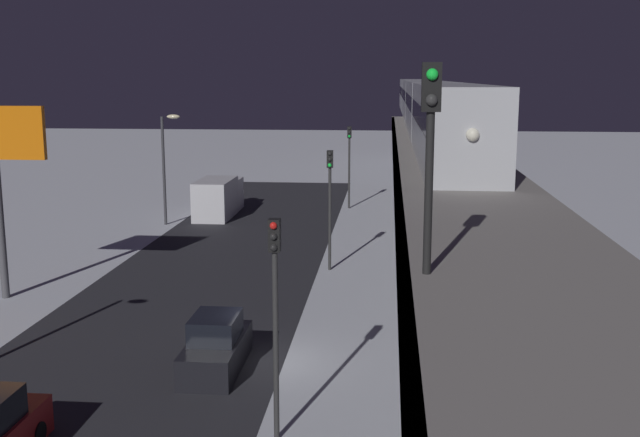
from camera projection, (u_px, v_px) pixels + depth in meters
name	position (u px, v px, depth m)	size (l,w,h in m)	color
ground_plane	(265.00, 362.00, 27.39)	(240.00, 240.00, 0.00)	silver
avenue_asphalt	(136.00, 358.00, 27.82)	(11.00, 93.88, 0.01)	#28282D
elevated_railway	(465.00, 214.00, 25.73)	(5.00, 93.88, 6.45)	gray
subway_train	(424.00, 101.00, 60.90)	(2.94, 74.07, 3.40)	#B7BABF
rail_signal	(430.00, 132.00, 14.06)	(0.36, 0.41, 4.00)	black
sedan_black_2	(216.00, 347.00, 26.63)	(1.80, 4.41, 1.97)	black
delivery_van	(219.00, 197.00, 56.15)	(2.40, 7.40, 2.80)	silver
traffic_light_near	(275.00, 298.00, 20.81)	(0.32, 0.44, 6.40)	#2D2D2D
traffic_light_mid	(330.00, 192.00, 39.70)	(0.32, 0.44, 6.40)	#2D2D2D
traffic_light_far	(349.00, 155.00, 58.59)	(0.32, 0.44, 6.40)	#2D2D2D
street_lamp_far	(166.00, 156.00, 51.94)	(1.35, 0.44, 7.65)	#38383D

